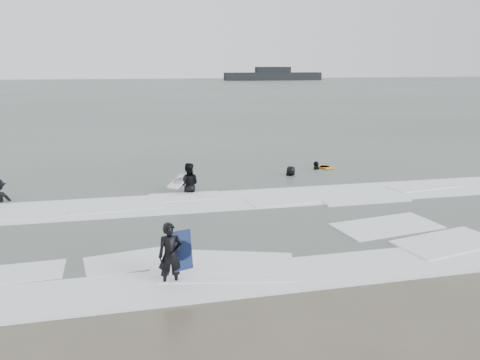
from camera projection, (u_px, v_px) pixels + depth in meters
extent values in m
plane|color=brown|center=(280.00, 266.00, 12.20)|extent=(320.00, 320.00, 0.00)
plane|color=#47544C|center=(158.00, 92.00, 88.13)|extent=(320.00, 320.00, 0.00)
imported|color=black|center=(172.00, 286.00, 11.12)|extent=(0.60, 0.42, 1.59)
imported|color=black|center=(189.00, 194.00, 19.00)|extent=(1.00, 0.84, 1.83)
imported|color=black|center=(316.00, 170.00, 23.21)|extent=(0.98, 0.89, 1.60)
imported|color=black|center=(291.00, 177.00, 21.88)|extent=(0.93, 0.95, 1.65)
cube|color=white|center=(287.00, 275.00, 11.63)|extent=(30.03, 2.32, 0.07)
cube|color=white|center=(235.00, 201.00, 17.89)|extent=(30.00, 2.60, 0.09)
cube|color=black|center=(273.00, 76.00, 149.28)|extent=(30.96, 5.53, 2.43)
cube|color=black|center=(273.00, 70.00, 148.78)|extent=(11.06, 3.32, 1.77)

